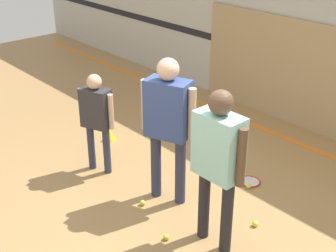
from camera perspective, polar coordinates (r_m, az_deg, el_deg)
The scene contains 14 objects.
ground_plane at distance 5.42m, azimuth -0.34°, elevation -10.55°, with size 16.00×16.00×0.00m, color #A87F4C.
wall_back at distance 7.05m, azimuth 19.63°, elevation 11.10°, with size 16.00×0.07×3.20m.
wall_panel at distance 7.54m, azimuth 14.32°, elevation 6.52°, with size 3.22×0.05×1.65m.
floor_stripe at distance 7.13m, azimuth 15.46°, elevation -1.93°, with size 14.40×0.10×0.01m.
person_instructor at distance 5.13m, azimuth 0.00°, elevation 1.20°, with size 0.62×0.43×1.74m.
person_student_left at distance 5.89m, azimuth -8.72°, elevation 1.57°, with size 0.47×0.33×1.33m.
person_student_right at distance 4.45m, azimuth 6.13°, elevation -3.42°, with size 0.65×0.27×1.70m.
racket_spare_on_floor at distance 6.04m, azimuth 9.87°, elevation -6.60°, with size 0.48×0.36×0.03m.
racket_second_spare at distance 6.44m, azimuth 4.48°, elevation -4.07°, with size 0.55×0.37×0.03m.
tennis_ball_near_instructor at distance 5.53m, azimuth -3.12°, elevation -9.34°, with size 0.07×0.07×0.07m, color #CCE038.
tennis_ball_by_spare_racket at distance 5.90m, azimuth 9.77°, elevation -7.22°, with size 0.07×0.07×0.07m, color #CCE038.
tennis_ball_stray_left at distance 5.29m, azimuth 10.59°, elevation -11.63°, with size 0.07×0.07×0.07m, color #CCE038.
tennis_ball_stray_right at distance 5.03m, azimuth -0.22°, elevation -13.39°, with size 0.07×0.07×0.07m, color #CCE038.
training_cone at distance 6.96m, azimuth -7.25°, elevation -0.95°, with size 0.20×0.20×0.21m.
Camera 1 is at (3.28, -2.88, 3.21)m, focal length 50.00 mm.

